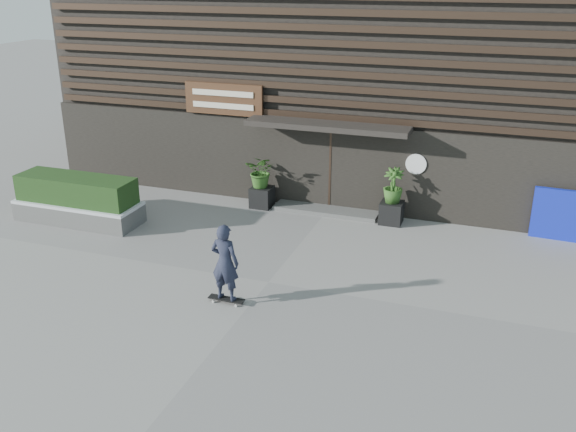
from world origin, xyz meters
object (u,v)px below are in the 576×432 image
at_px(planter_pot_right, 391,213).
at_px(raised_bed, 79,212).
at_px(planter_pot_left, 262,197).
at_px(blue_tarp, 562,215).
at_px(skateboarder, 225,263).

distance_m(planter_pot_right, raised_bed, 8.57).
bearing_deg(planter_pot_left, blue_tarp, 2.13).
relative_size(raised_bed, skateboarder, 1.99).
bearing_deg(skateboarder, planter_pot_right, 66.58).
height_order(planter_pot_left, blue_tarp, blue_tarp).
relative_size(planter_pot_right, skateboarder, 0.34).
distance_m(planter_pot_left, skateboarder, 5.75).
relative_size(planter_pot_right, blue_tarp, 0.42).
bearing_deg(planter_pot_left, planter_pot_right, 0.00).
bearing_deg(planter_pot_left, raised_bed, -147.94).
xyz_separation_m(planter_pot_left, raised_bed, (-4.33, -2.71, -0.05)).
distance_m(planter_pot_right, blue_tarp, 4.30).
relative_size(raised_bed, blue_tarp, 2.43).
bearing_deg(skateboarder, raised_bed, 153.73).
distance_m(planter_pot_left, raised_bed, 5.11).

